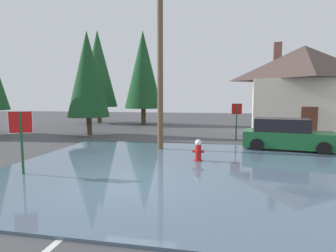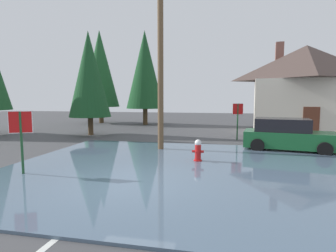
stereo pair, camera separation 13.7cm
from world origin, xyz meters
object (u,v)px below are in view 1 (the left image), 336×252
(parked_car, at_px, (286,135))
(pine_tree_tall_left, at_px, (88,74))
(stop_sign_far, at_px, (237,114))
(house, at_px, (303,88))
(fire_hydrant, at_px, (198,151))
(utility_pole, at_px, (160,44))
(pine_tree_short_left, at_px, (98,69))
(stop_sign_near, at_px, (21,130))
(pine_tree_mid_left, at_px, (143,70))

(parked_car, height_order, pine_tree_tall_left, pine_tree_tall_left)
(stop_sign_far, relative_size, house, 0.27)
(fire_hydrant, relative_size, utility_pole, 0.09)
(utility_pole, xyz_separation_m, pine_tree_tall_left, (-6.06, 4.41, -0.97))
(fire_hydrant, xyz_separation_m, pine_tree_short_left, (-11.47, 15.35, 5.09))
(pine_tree_tall_left, distance_m, pine_tree_short_left, 9.47)
(utility_pole, relative_size, parked_car, 2.27)
(stop_sign_near, height_order, parked_car, stop_sign_near)
(stop_sign_far, relative_size, pine_tree_short_left, 0.24)
(stop_sign_near, relative_size, utility_pole, 0.22)
(stop_sign_near, xyz_separation_m, utility_pole, (3.48, 5.20, 3.62))
(pine_tree_tall_left, bearing_deg, stop_sign_near, -75.00)
(stop_sign_near, height_order, house, house)
(house, distance_m, parked_car, 8.99)
(parked_car, relative_size, pine_tree_short_left, 0.47)
(stop_sign_near, relative_size, parked_car, 0.49)
(house, height_order, pine_tree_mid_left, pine_tree_mid_left)
(utility_pole, height_order, house, utility_pole)
(stop_sign_near, xyz_separation_m, pine_tree_short_left, (-5.94, 18.35, 4.01))
(fire_hydrant, height_order, parked_car, parked_car)
(utility_pole, relative_size, pine_tree_tall_left, 1.40)
(utility_pole, bearing_deg, parked_car, 10.92)
(parked_car, bearing_deg, house, 70.28)
(pine_tree_mid_left, bearing_deg, utility_pole, -70.19)
(house, bearing_deg, utility_pole, -134.10)
(utility_pole, distance_m, pine_tree_mid_left, 12.87)
(stop_sign_near, bearing_deg, pine_tree_tall_left, 105.00)
(parked_car, distance_m, pine_tree_short_left, 20.17)
(utility_pole, relative_size, house, 1.20)
(fire_hydrant, distance_m, pine_tree_short_left, 19.82)
(pine_tree_tall_left, bearing_deg, house, 17.92)
(stop_sign_far, height_order, pine_tree_tall_left, pine_tree_tall_left)
(pine_tree_short_left, bearing_deg, house, -11.90)
(pine_tree_short_left, bearing_deg, utility_pole, -54.36)
(pine_tree_tall_left, height_order, pine_tree_mid_left, pine_tree_mid_left)
(fire_hydrant, height_order, house, house)
(utility_pole, relative_size, stop_sign_far, 4.42)
(stop_sign_near, bearing_deg, house, 49.25)
(stop_sign_far, distance_m, parked_car, 3.80)
(stop_sign_far, relative_size, pine_tree_mid_left, 0.25)
(pine_tree_mid_left, bearing_deg, pine_tree_short_left, 168.35)
(fire_hydrant, relative_size, pine_tree_tall_left, 0.13)
(parked_car, xyz_separation_m, pine_tree_tall_left, (-12.14, 3.23, 3.43))
(house, distance_m, pine_tree_mid_left, 13.77)
(parked_car, bearing_deg, stop_sign_far, 126.62)
(house, xyz_separation_m, pine_tree_short_left, (-18.41, 3.88, 2.18))
(fire_hydrant, xyz_separation_m, pine_tree_tall_left, (-8.10, 6.61, 3.73))
(fire_hydrant, height_order, utility_pole, utility_pole)
(stop_sign_near, relative_size, fire_hydrant, 2.32)
(stop_sign_near, xyz_separation_m, house, (12.47, 14.47, 1.83))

